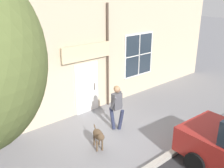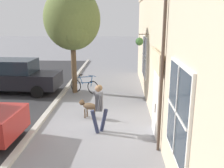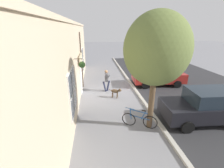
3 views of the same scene
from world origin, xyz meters
The scene contains 9 objects.
ground_plane centered at (0.00, 0.00, 0.00)m, with size 90.00×90.00×0.00m, color gray.
curb_and_road centered at (5.85, 0.00, 0.02)m, with size 10.10×28.00×0.12m.
storefront_facade centered at (-2.34, 0.01, 2.49)m, with size 0.95×18.00×4.98m.
pedestrian_walking centered at (-0.27, 0.70, 1.02)m, with size 0.59×0.56×1.70m.
dog_on_leash centered at (0.28, -0.55, 0.49)m, with size 0.92×0.48×0.73m.
street_tree_by_curb centered at (1.40, -3.96, 3.66)m, with size 2.80×2.52×5.32m.
leaning_bicycle centered at (0.93, -3.98, 0.38)m, with size 1.60×0.77×1.00m.
parked_car_nearest_curb centered at (4.44, -3.91, 0.88)m, with size 4.38×2.09×1.75m.
parked_car_mid_block centered at (4.32, 1.58, 0.88)m, with size 4.38×2.09×1.75m.
Camera 3 is at (-1.18, -10.03, 4.60)m, focal length 24.00 mm.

